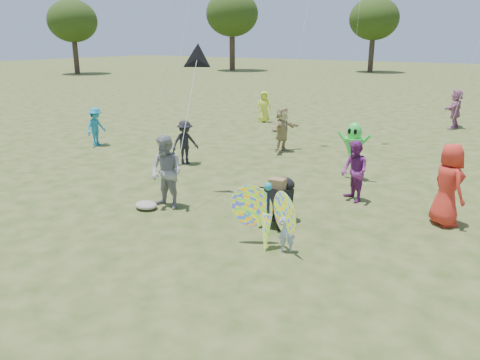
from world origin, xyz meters
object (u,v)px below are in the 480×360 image
Objects in this scene: crowd_g at (264,107)px; crowd_i at (96,127)px; child_girl at (287,230)px; crowd_j at (455,109)px; adult_man at (166,172)px; alien_kite at (353,148)px; jogging_stroller at (279,198)px; crowd_d at (282,129)px; crowd_a at (448,185)px; butterfly_kite at (267,217)px; crowd_e at (354,171)px; crowd_b at (185,142)px.

crowd_i is at bearing -137.68° from crowd_g.
child_girl is 0.62× the size of crowd_i.
adult_man is at bearing -8.10° from crowd_j.
alien_kite is (10.13, 1.08, 0.22)m from crowd_i.
crowd_i is at bearing -52.29° from child_girl.
jogging_stroller reaches higher than child_girl.
crowd_g is at bearing 110.70° from adult_man.
crowd_a is at bearing -115.06° from crowd_d.
butterfly_kite is at bearing -22.45° from child_girl.
crowd_j is at bearing 76.61° from adult_man.
crowd_j reaches higher than crowd_g.
alien_kite is (-3.05, 2.25, 0.02)m from crowd_a.
crowd_e is 0.92× the size of butterfly_kite.
crowd_i is 0.87× the size of alien_kite.
alien_kite reaches higher than butterfly_kite.
crowd_a reaches higher than alien_kite.
crowd_d is at bearing -91.00° from child_girl.
child_girl is 3.68m from crowd_e.
alien_kite is at bearing 92.94° from butterfly_kite.
adult_man is 1.24× the size of crowd_b.
butterfly_kite is (-0.42, -0.06, 0.20)m from child_girl.
child_girl is 4.05m from crowd_a.
crowd_e is 0.88× the size of crowd_j.
crowd_a is at bearing 31.22° from crowd_e.
butterfly_kite is 1.00× the size of alien_kite.
butterfly_kite is at bearing 97.31° from crowd_a.
crowd_a is at bearing 50.26° from butterfly_kite.
alien_kite is (7.32, -7.21, 0.19)m from crowd_g.
crowd_d is 6.41m from crowd_g.
crowd_g reaches higher than crowd_b.
child_girl is 0.58× the size of crowd_e.
jogging_stroller is at bearing -92.10° from alien_kite.
jogging_stroller is (2.83, 0.65, -0.31)m from adult_man.
crowd_b is at bearing -64.51° from child_girl.
child_girl is 11.71m from crowd_i.
adult_man is at bearing 168.45° from butterfly_kite.
alien_kite is at bearing 152.26° from crowd_e.
crowd_a is at bearing -36.45° from alien_kite.
adult_man is at bearing 70.82° from crowd_a.
crowd_j is at bearing 87.38° from butterfly_kite.
crowd_g is at bearing 172.51° from crowd_e.
child_girl is 0.54× the size of butterfly_kite.
crowd_a is 7.84m from crowd_d.
crowd_a is 1.04× the size of crowd_j.
crowd_g is 0.89× the size of butterfly_kite.
adult_man is at bearing -99.27° from crowd_g.
crowd_g is at bearing 36.39° from crowd_b.
crowd_a is 3.80m from jogging_stroller.
adult_man reaches higher than alien_kite.
crowd_j is 10.80m from alien_kite.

